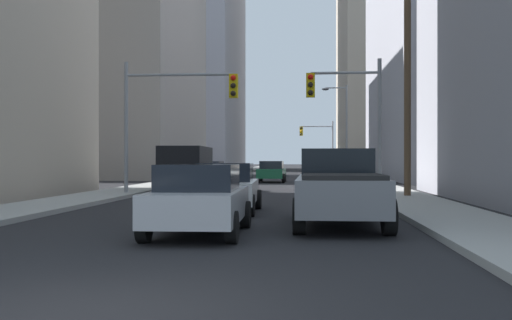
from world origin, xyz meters
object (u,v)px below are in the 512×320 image
at_px(pickup_truck_grey, 339,188).
at_px(traffic_signal_near_left, 175,104).
at_px(traffic_signal_far_right, 318,138).
at_px(sedan_navy, 209,173).
at_px(sedan_white, 226,187).
at_px(traffic_signal_near_right, 348,105).
at_px(sedan_silver, 199,199).
at_px(sedan_green, 272,171).
at_px(cargo_van_black, 187,166).

height_order(pickup_truck_grey, traffic_signal_near_left, traffic_signal_near_left).
relative_size(pickup_truck_grey, traffic_signal_far_right, 0.91).
bearing_deg(sedan_navy, sedan_white, -79.26).
distance_m(traffic_signal_near_left, traffic_signal_near_right, 7.61).
xyz_separation_m(sedan_silver, traffic_signal_near_right, (4.15, 13.45, 3.25)).
xyz_separation_m(sedan_silver, sedan_navy, (-3.56, 23.54, 0.00)).
height_order(sedan_green, traffic_signal_far_right, traffic_signal_far_right).
xyz_separation_m(cargo_van_black, traffic_signal_far_right, (7.44, 39.02, 2.76)).
relative_size(sedan_green, traffic_signal_near_right, 0.71).
relative_size(pickup_truck_grey, traffic_signal_near_right, 0.91).
bearing_deg(sedan_green, traffic_signal_near_right, -75.72).
relative_size(cargo_van_black, traffic_signal_near_right, 0.88).
bearing_deg(cargo_van_black, sedan_silver, -77.85).
xyz_separation_m(traffic_signal_near_left, traffic_signal_far_right, (7.35, 42.07, -0.06)).
bearing_deg(pickup_truck_grey, sedan_white, 133.91).
xyz_separation_m(pickup_truck_grey, sedan_white, (-3.23, 3.35, -0.16)).
relative_size(pickup_truck_grey, cargo_van_black, 1.03).
bearing_deg(cargo_van_black, pickup_truck_grey, -65.20).
distance_m(sedan_navy, traffic_signal_near_left, 10.63).
relative_size(pickup_truck_grey, sedan_green, 1.28).
xyz_separation_m(sedan_silver, traffic_signal_far_right, (3.89, 55.52, 3.27)).
xyz_separation_m(sedan_green, traffic_signal_near_right, (4.19, -16.45, 3.25)).
relative_size(sedan_green, traffic_signal_far_right, 0.71).
height_order(sedan_silver, sedan_white, same).
height_order(traffic_signal_near_right, traffic_signal_far_right, same).
bearing_deg(traffic_signal_near_right, sedan_green, 104.28).
bearing_deg(traffic_signal_near_left, traffic_signal_near_right, -0.01).
height_order(sedan_white, sedan_navy, same).
relative_size(cargo_van_black, sedan_green, 1.24).
xyz_separation_m(pickup_truck_grey, traffic_signal_far_right, (0.78, 53.43, 3.11)).
distance_m(sedan_green, traffic_signal_near_left, 17.13).
xyz_separation_m(traffic_signal_near_right, traffic_signal_far_right, (-0.27, 42.07, 0.03)).
distance_m(sedan_navy, traffic_signal_near_right, 13.11).
xyz_separation_m(traffic_signal_near_left, traffic_signal_near_right, (7.61, -0.00, -0.09)).
relative_size(sedan_navy, traffic_signal_far_right, 0.71).
relative_size(pickup_truck_grey, sedan_silver, 1.28).
bearing_deg(cargo_van_black, traffic_signal_near_left, -88.28).
bearing_deg(traffic_signal_near_left, pickup_truck_grey, -59.98).
bearing_deg(cargo_van_black, traffic_signal_far_right, 79.21).
distance_m(cargo_van_black, sedan_silver, 16.88).
xyz_separation_m(cargo_van_black, sedan_navy, (-0.01, 7.05, -0.52)).
height_order(sedan_navy, traffic_signal_near_left, traffic_signal_near_left).
distance_m(cargo_van_black, traffic_signal_near_right, 8.72).
distance_m(sedan_silver, sedan_navy, 23.81).
bearing_deg(cargo_van_black, sedan_navy, 90.04).
bearing_deg(sedan_navy, cargo_van_black, -89.96).
height_order(pickup_truck_grey, traffic_signal_far_right, traffic_signal_far_right).
xyz_separation_m(cargo_van_black, sedan_green, (3.52, 13.40, -0.52)).
distance_m(sedan_white, traffic_signal_far_right, 50.34).
bearing_deg(sedan_silver, sedan_green, 90.06).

